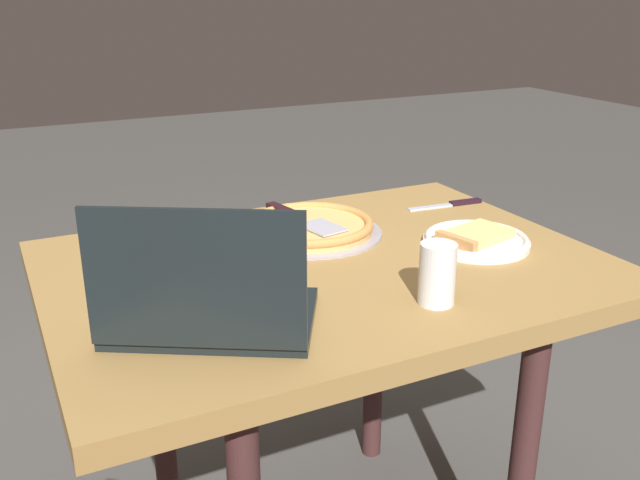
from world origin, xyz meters
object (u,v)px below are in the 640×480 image
at_px(dining_table, 327,303).
at_px(pizza_tray, 310,227).
at_px(table_knife, 452,204).
at_px(pizza_plate, 476,239).
at_px(drink_cup, 437,273).
at_px(laptop, 209,305).

bearing_deg(dining_table, pizza_tray, 75.96).
bearing_deg(table_knife, pizza_plate, -116.38).
distance_m(pizza_tray, drink_cup, 0.43).
distance_m(dining_table, laptop, 0.39).
relative_size(pizza_plate, table_knife, 1.10).
relative_size(laptop, pizza_plate, 1.76).
bearing_deg(laptop, table_knife, 27.11).
xyz_separation_m(dining_table, pizza_plate, (0.33, -0.05, 0.10)).
xyz_separation_m(laptop, drink_cup, (0.40, -0.07, 0.01)).
bearing_deg(pizza_tray, dining_table, -104.04).
height_order(laptop, table_knife, laptop).
bearing_deg(pizza_plate, laptop, -168.08).
bearing_deg(pizza_tray, pizza_plate, -37.78).
relative_size(pizza_plate, pizza_tray, 0.70).
xyz_separation_m(dining_table, table_knife, (0.46, 0.20, 0.09)).
bearing_deg(laptop, pizza_tray, 45.77).
height_order(table_knife, drink_cup, drink_cup).
distance_m(pizza_tray, table_knife, 0.42).
bearing_deg(dining_table, laptop, -148.36).
height_order(pizza_plate, table_knife, pizza_plate).
relative_size(dining_table, pizza_plate, 4.84).
xyz_separation_m(pizza_plate, table_knife, (0.13, 0.26, -0.01)).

